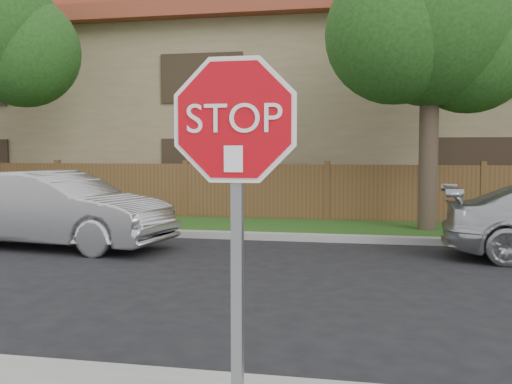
# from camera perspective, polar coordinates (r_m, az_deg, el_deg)

# --- Properties ---
(ground) EXTENTS (90.00, 90.00, 0.00)m
(ground) POSITION_cam_1_polar(r_m,az_deg,el_deg) (5.39, -4.51, -17.57)
(ground) COLOR black
(ground) RESTS_ON ground
(far_curb) EXTENTS (70.00, 0.30, 0.15)m
(far_curb) POSITION_cam_1_polar(r_m,az_deg,el_deg) (13.17, 5.51, -4.35)
(far_curb) COLOR gray
(far_curb) RESTS_ON ground
(grass_strip) EXTENTS (70.00, 3.00, 0.12)m
(grass_strip) POSITION_cam_1_polar(r_m,az_deg,el_deg) (14.80, 6.21, -3.49)
(grass_strip) COLOR #1E4714
(grass_strip) RESTS_ON ground
(fence) EXTENTS (70.00, 0.12, 1.60)m
(fence) POSITION_cam_1_polar(r_m,az_deg,el_deg) (16.31, 6.78, -0.19)
(fence) COLOR brown
(fence) RESTS_ON ground
(apartment_building) EXTENTS (35.20, 9.20, 7.20)m
(apartment_building) POSITION_cam_1_polar(r_m,az_deg,el_deg) (21.91, 8.14, 7.99)
(apartment_building) COLOR #857353
(apartment_building) RESTS_ON ground
(tree_mid) EXTENTS (4.80, 3.90, 7.35)m
(tree_mid) POSITION_cam_1_polar(r_m,az_deg,el_deg) (14.71, 16.44, 15.18)
(tree_mid) COLOR #382B21
(tree_mid) RESTS_ON ground
(stop_sign) EXTENTS (1.01, 0.13, 2.55)m
(stop_sign) POSITION_cam_1_polar(r_m,az_deg,el_deg) (3.43, -1.98, 1.50)
(stop_sign) COLOR gray
(stop_sign) RESTS_ON sidewalk_near
(sedan_left) EXTENTS (4.92, 2.24, 1.56)m
(sedan_left) POSITION_cam_1_polar(r_m,az_deg,el_deg) (12.80, -18.42, -1.59)
(sedan_left) COLOR #ACACB1
(sedan_left) RESTS_ON ground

